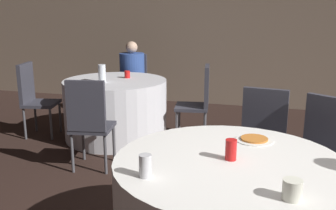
# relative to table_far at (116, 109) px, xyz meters

# --- Properties ---
(wall_back) EXTENTS (16.00, 0.06, 2.80)m
(wall_back) POSITION_rel_table_far_xyz_m (1.90, 2.13, 1.03)
(wall_back) COLOR gray
(wall_back) RESTS_ON ground_plane
(table_far) EXTENTS (1.30, 1.30, 0.75)m
(table_far) POSITION_rel_table_far_xyz_m (0.00, 0.00, 0.00)
(table_far) COLOR silver
(table_far) RESTS_ON ground_plane
(chair_near_northeast) EXTENTS (0.56, 0.56, 0.95)m
(chair_near_northeast) POSITION_rel_table_far_xyz_m (2.29, -1.33, 0.18)
(chair_near_northeast) COLOR #383842
(chair_near_northeast) RESTS_ON ground_plane
(chair_near_north) EXTENTS (0.45, 0.46, 0.95)m
(chair_near_north) POSITION_rel_table_far_xyz_m (1.84, -1.15, 0.18)
(chair_near_north) COLOR #383842
(chair_near_north) RESTS_ON ground_plane
(chair_far_north) EXTENTS (0.45, 0.45, 0.95)m
(chair_far_north) POSITION_rel_table_far_xyz_m (-0.15, 1.06, 0.18)
(chair_far_north) COLOR #383842
(chair_far_north) RESTS_ON ground_plane
(chair_far_south) EXTENTS (0.46, 0.46, 0.95)m
(chair_far_south) POSITION_rel_table_far_xyz_m (0.17, -1.05, 0.18)
(chair_far_south) COLOR #383842
(chair_far_south) RESTS_ON ground_plane
(chair_far_east) EXTENTS (0.46, 0.45, 0.95)m
(chair_far_east) POSITION_rel_table_far_xyz_m (1.06, 0.16, 0.18)
(chair_far_east) COLOR #383842
(chair_far_east) RESTS_ON ground_plane
(chair_far_west) EXTENTS (0.48, 0.47, 0.95)m
(chair_far_west) POSITION_rel_table_far_xyz_m (-1.04, -0.22, 0.18)
(chair_far_west) COLOR #383842
(chair_far_west) RESTS_ON ground_plane
(person_blue_shirt) EXTENTS (0.40, 0.52, 1.15)m
(person_blue_shirt) POSITION_rel_table_far_xyz_m (-0.12, 0.90, 0.22)
(person_blue_shirt) COLOR #33384C
(person_blue_shirt) RESTS_ON ground_plane
(pizza_plate_near) EXTENTS (0.25, 0.25, 0.02)m
(pizza_plate_near) POSITION_rel_table_far_xyz_m (1.80, -1.85, 0.38)
(pizza_plate_near) COLOR white
(pizza_plate_near) RESTS_ON table_near
(soda_can_red) EXTENTS (0.07, 0.07, 0.12)m
(soda_can_red) POSITION_rel_table_far_xyz_m (1.68, -2.23, 0.43)
(soda_can_red) COLOR red
(soda_can_red) RESTS_ON table_near
(soda_can_silver) EXTENTS (0.07, 0.07, 0.12)m
(soda_can_silver) POSITION_rel_table_far_xyz_m (1.28, -2.58, 0.43)
(soda_can_silver) COLOR silver
(soda_can_silver) RESTS_ON table_near
(cup_near) EXTENTS (0.09, 0.09, 0.10)m
(cup_near) POSITION_rel_table_far_xyz_m (2.00, -2.63, 0.42)
(cup_near) COLOR silver
(cup_near) RESTS_ON table_near
(bottle_far) EXTENTS (0.09, 0.09, 0.21)m
(bottle_far) POSITION_rel_table_far_xyz_m (-0.09, -0.16, 0.48)
(bottle_far) COLOR silver
(bottle_far) RESTS_ON table_far
(cup_far) EXTENTS (0.07, 0.07, 0.09)m
(cup_far) POSITION_rel_table_far_xyz_m (0.10, 0.18, 0.42)
(cup_far) COLOR red
(cup_far) RESTS_ON table_far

